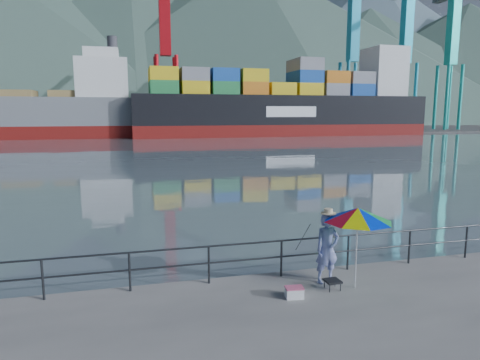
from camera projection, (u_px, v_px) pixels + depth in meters
name	position (u px, v px, depth m)	size (l,w,h in m)	color
harbor_water	(139.00, 126.00, 134.15)	(500.00, 280.00, 0.00)	slate
far_dock	(186.00, 131.00, 101.22)	(200.00, 40.00, 0.40)	#514F4C
guardrail	(246.00, 261.00, 11.36)	(22.00, 0.06, 1.03)	#2D3033
mountains	(213.00, 49.00, 212.46)	(600.00, 332.80, 80.00)	#385147
port_cranes	(283.00, 60.00, 95.27)	(116.00, 28.00, 38.40)	red
container_stacks	(292.00, 118.00, 107.92)	(58.00, 5.40, 7.80)	#194CA5
fisherman	(327.00, 249.00, 11.13)	(0.67, 0.44, 1.84)	navy
beach_umbrella	(358.00, 215.00, 10.60)	(1.98, 1.98, 2.09)	white
folding_stool	(332.00, 284.00, 10.79)	(0.39, 0.39, 0.25)	black
cooler_bag	(294.00, 293.00, 10.30)	(0.42, 0.28, 0.24)	silver
fishing_rod	(302.00, 268.00, 12.26)	(0.02, 0.02, 2.31)	black
bulk_carrier	(27.00, 113.00, 75.78)	(47.05, 8.14, 14.50)	maroon
container_ship	(290.00, 105.00, 85.59)	(58.64, 9.77, 18.10)	maroon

